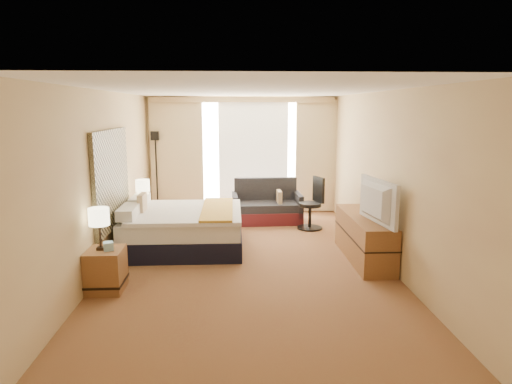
{
  "coord_description": "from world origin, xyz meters",
  "views": [
    {
      "loc": [
        -0.2,
        -6.78,
        2.35
      ],
      "look_at": [
        0.16,
        0.4,
        1.02
      ],
      "focal_mm": 32.0,
      "sensor_mm": 36.0,
      "label": 1
    }
  ],
  "objects_px": {
    "television": "(371,201)",
    "loveseat": "(267,208)",
    "bed": "(183,228)",
    "lamp_right": "(143,186)",
    "floor_lamp": "(156,156)",
    "lamp_left": "(99,218)",
    "media_dresser": "(364,238)",
    "desk_chair": "(313,206)",
    "nightstand_left": "(106,270)",
    "nightstand_right": "(143,222)"
  },
  "relations": [
    {
      "from": "television",
      "to": "loveseat",
      "type": "bearing_deg",
      "value": 15.36
    },
    {
      "from": "bed",
      "to": "lamp_right",
      "type": "bearing_deg",
      "value": 139.25
    },
    {
      "from": "floor_lamp",
      "to": "lamp_left",
      "type": "bearing_deg",
      "value": -90.23
    },
    {
      "from": "loveseat",
      "to": "lamp_right",
      "type": "relative_size",
      "value": 2.75
    },
    {
      "from": "media_dresser",
      "to": "lamp_left",
      "type": "xyz_separation_m",
      "value": [
        -3.75,
        -1.05,
        0.63
      ]
    },
    {
      "from": "floor_lamp",
      "to": "desk_chair",
      "type": "xyz_separation_m",
      "value": [
        3.24,
        -1.4,
        -0.85
      ]
    },
    {
      "from": "nightstand_left",
      "to": "television",
      "type": "relative_size",
      "value": 0.49
    },
    {
      "from": "nightstand_left",
      "to": "lamp_left",
      "type": "relative_size",
      "value": 1.0
    },
    {
      "from": "lamp_left",
      "to": "loveseat",
      "type": "bearing_deg",
      "value": 55.85
    },
    {
      "from": "media_dresser",
      "to": "floor_lamp",
      "type": "relative_size",
      "value": 0.98
    },
    {
      "from": "nightstand_right",
      "to": "media_dresser",
      "type": "height_order",
      "value": "media_dresser"
    },
    {
      "from": "nightstand_left",
      "to": "bed",
      "type": "height_order",
      "value": "bed"
    },
    {
      "from": "nightstand_right",
      "to": "media_dresser",
      "type": "distance_m",
      "value": 3.97
    },
    {
      "from": "desk_chair",
      "to": "television",
      "type": "bearing_deg",
      "value": -97.74
    },
    {
      "from": "floor_lamp",
      "to": "desk_chair",
      "type": "bearing_deg",
      "value": -23.4
    },
    {
      "from": "floor_lamp",
      "to": "television",
      "type": "relative_size",
      "value": 1.66
    },
    {
      "from": "nightstand_right",
      "to": "floor_lamp",
      "type": "height_order",
      "value": "floor_lamp"
    },
    {
      "from": "bed",
      "to": "television",
      "type": "relative_size",
      "value": 1.75
    },
    {
      "from": "media_dresser",
      "to": "television",
      "type": "distance_m",
      "value": 0.8
    },
    {
      "from": "lamp_left",
      "to": "television",
      "type": "xyz_separation_m",
      "value": [
        3.7,
        0.62,
        0.04
      ]
    },
    {
      "from": "media_dresser",
      "to": "nightstand_left",
      "type": "bearing_deg",
      "value": -164.16
    },
    {
      "from": "floor_lamp",
      "to": "desk_chair",
      "type": "height_order",
      "value": "floor_lamp"
    },
    {
      "from": "lamp_right",
      "to": "bed",
      "type": "bearing_deg",
      "value": -40.75
    },
    {
      "from": "media_dresser",
      "to": "bed",
      "type": "bearing_deg",
      "value": 165.69
    },
    {
      "from": "nightstand_left",
      "to": "desk_chair",
      "type": "bearing_deg",
      "value": 42.5
    },
    {
      "from": "floor_lamp",
      "to": "television",
      "type": "height_order",
      "value": "floor_lamp"
    },
    {
      "from": "media_dresser",
      "to": "television",
      "type": "height_order",
      "value": "television"
    },
    {
      "from": "loveseat",
      "to": "desk_chair",
      "type": "relative_size",
      "value": 1.42
    },
    {
      "from": "media_dresser",
      "to": "lamp_right",
      "type": "bearing_deg",
      "value": 158.99
    },
    {
      "from": "nightstand_left",
      "to": "nightstand_right",
      "type": "distance_m",
      "value": 2.5
    },
    {
      "from": "nightstand_right",
      "to": "desk_chair",
      "type": "relative_size",
      "value": 0.54
    },
    {
      "from": "loveseat",
      "to": "lamp_right",
      "type": "distance_m",
      "value": 2.65
    },
    {
      "from": "lamp_right",
      "to": "television",
      "type": "relative_size",
      "value": 0.47
    },
    {
      "from": "bed",
      "to": "loveseat",
      "type": "relative_size",
      "value": 1.34
    },
    {
      "from": "nightstand_right",
      "to": "loveseat",
      "type": "distance_m",
      "value": 2.57
    },
    {
      "from": "bed",
      "to": "desk_chair",
      "type": "bearing_deg",
      "value": 25.72
    },
    {
      "from": "desk_chair",
      "to": "lamp_right",
      "type": "bearing_deg",
      "value": 170.33
    },
    {
      "from": "floor_lamp",
      "to": "lamp_left",
      "type": "relative_size",
      "value": 3.36
    },
    {
      "from": "bed",
      "to": "loveseat",
      "type": "bearing_deg",
      "value": 48.65
    },
    {
      "from": "loveseat",
      "to": "desk_chair",
      "type": "xyz_separation_m",
      "value": [
        0.86,
        -0.6,
        0.16
      ]
    },
    {
      "from": "nightstand_left",
      "to": "desk_chair",
      "type": "xyz_separation_m",
      "value": [
        3.21,
        2.95,
        0.18
      ]
    },
    {
      "from": "nightstand_left",
      "to": "loveseat",
      "type": "height_order",
      "value": "loveseat"
    },
    {
      "from": "media_dresser",
      "to": "lamp_left",
      "type": "height_order",
      "value": "lamp_left"
    },
    {
      "from": "media_dresser",
      "to": "lamp_left",
      "type": "bearing_deg",
      "value": -164.37
    },
    {
      "from": "nightstand_left",
      "to": "television",
      "type": "bearing_deg",
      "value": 9.68
    },
    {
      "from": "lamp_left",
      "to": "nightstand_right",
      "type": "bearing_deg",
      "value": 88.92
    },
    {
      "from": "nightstand_right",
      "to": "floor_lamp",
      "type": "distance_m",
      "value": 2.12
    },
    {
      "from": "lamp_left",
      "to": "television",
      "type": "bearing_deg",
      "value": 9.54
    },
    {
      "from": "media_dresser",
      "to": "lamp_right",
      "type": "xyz_separation_m",
      "value": [
        -3.67,
        1.41,
        0.61
      ]
    },
    {
      "from": "nightstand_right",
      "to": "lamp_left",
      "type": "relative_size",
      "value": 1.0
    }
  ]
}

